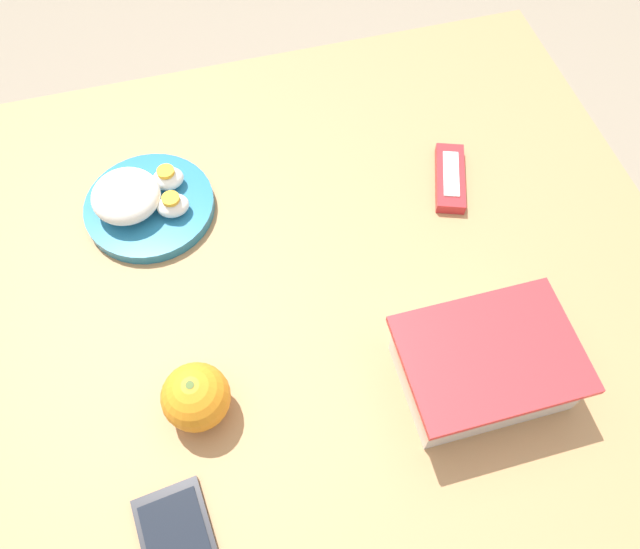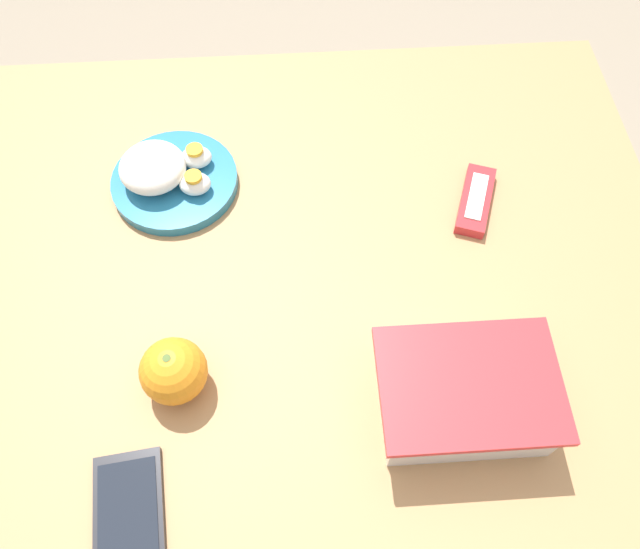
# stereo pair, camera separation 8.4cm
# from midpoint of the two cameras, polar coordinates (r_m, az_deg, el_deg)

# --- Properties ---
(ground_plane) EXTENTS (10.00, 10.00, 0.00)m
(ground_plane) POSITION_cam_midpoint_polar(r_m,az_deg,el_deg) (1.57, -2.75, -14.42)
(ground_plane) COLOR gray
(table) EXTENTS (1.09, 0.92, 0.75)m
(table) POSITION_cam_midpoint_polar(r_m,az_deg,el_deg) (0.96, -4.37, -3.65)
(table) COLOR #AD7F51
(table) RESTS_ON ground_plane
(food_container) EXTENTS (0.21, 0.15, 0.08)m
(food_container) POSITION_cam_midpoint_polar(r_m,az_deg,el_deg) (0.79, 11.83, -8.55)
(food_container) COLOR white
(food_container) RESTS_ON table
(orange_fruit) EXTENTS (0.08, 0.08, 0.08)m
(orange_fruit) POSITION_cam_midpoint_polar(r_m,az_deg,el_deg) (0.78, -14.38, -11.09)
(orange_fruit) COLOR orange
(orange_fruit) RESTS_ON table
(rice_plate) EXTENTS (0.19, 0.19, 0.07)m
(rice_plate) POSITION_cam_midpoint_polar(r_m,az_deg,el_deg) (0.96, -18.37, 6.18)
(rice_plate) COLOR teal
(rice_plate) RESTS_ON table
(candy_bar) EXTENTS (0.08, 0.13, 0.02)m
(candy_bar) POSITION_cam_midpoint_polar(r_m,az_deg,el_deg) (0.97, 9.39, 8.53)
(candy_bar) COLOR #B7282D
(candy_bar) RESTS_ON table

